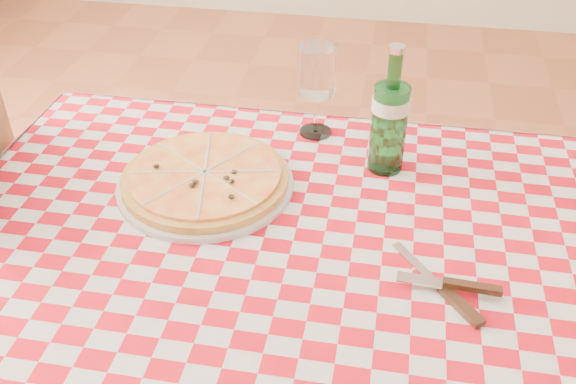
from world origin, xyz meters
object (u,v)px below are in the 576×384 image
pizza_plate (205,177)px  water_bottle (390,110)px  dining_table (293,281)px  wine_glass (317,92)px

pizza_plate → water_bottle: size_ratio=1.30×
dining_table → wine_glass: bearing=92.2°
wine_glass → water_bottle: bearing=-34.5°
pizza_plate → water_bottle: water_bottle is taller
wine_glass → dining_table: bearing=-87.8°
dining_table → water_bottle: size_ratio=4.55×
dining_table → wine_glass: size_ratio=5.93×
pizza_plate → water_bottle: (0.34, 0.13, 0.11)m
pizza_plate → wine_glass: bearing=52.9°
dining_table → water_bottle: 0.38m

